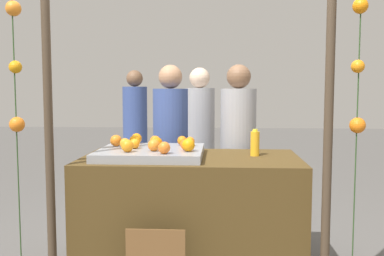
# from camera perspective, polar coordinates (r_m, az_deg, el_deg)

# --- Properties ---
(stall_counter) EXTENTS (1.60, 0.88, 0.86)m
(stall_counter) POSITION_cam_1_polar(r_m,az_deg,el_deg) (3.37, -0.16, -10.99)
(stall_counter) COLOR #4C3819
(stall_counter) RESTS_ON ground_plane
(orange_tray) EXTENTS (0.76, 0.70, 0.06)m
(orange_tray) POSITION_cam_1_polar(r_m,az_deg,el_deg) (3.28, -5.30, -3.20)
(orange_tray) COLOR gray
(orange_tray) RESTS_ON stall_counter
(orange_0) EXTENTS (0.08, 0.08, 0.08)m
(orange_0) POSITION_cam_1_polar(r_m,az_deg,el_deg) (3.20, -0.83, -2.17)
(orange_0) COLOR orange
(orange_0) RESTS_ON orange_tray
(orange_1) EXTENTS (0.08, 0.08, 0.08)m
(orange_1) POSITION_cam_1_polar(r_m,az_deg,el_deg) (3.01, -3.61, -2.56)
(orange_1) COLOR orange
(orange_1) RESTS_ON orange_tray
(orange_2) EXTENTS (0.07, 0.07, 0.07)m
(orange_2) POSITION_cam_1_polar(r_m,az_deg,el_deg) (3.41, -0.26, -1.75)
(orange_2) COLOR orange
(orange_2) RESTS_ON orange_tray
(orange_3) EXTENTS (0.08, 0.08, 0.08)m
(orange_3) POSITION_cam_1_polar(r_m,az_deg,el_deg) (3.41, -4.77, -1.68)
(orange_3) COLOR orange
(orange_3) RESTS_ON orange_tray
(orange_4) EXTENTS (0.09, 0.09, 0.09)m
(orange_4) POSITION_cam_1_polar(r_m,az_deg,el_deg) (3.12, -8.33, -2.30)
(orange_4) COLOR orange
(orange_4) RESTS_ON orange_tray
(orange_5) EXTENTS (0.07, 0.07, 0.07)m
(orange_5) POSITION_cam_1_polar(r_m,az_deg,el_deg) (3.29, -7.43, -2.01)
(orange_5) COLOR orange
(orange_5) RESTS_ON orange_tray
(orange_6) EXTENTS (0.09, 0.09, 0.09)m
(orange_6) POSITION_cam_1_polar(r_m,az_deg,el_deg) (3.15, -4.96, -2.23)
(orange_6) COLOR orange
(orange_6) RESTS_ON orange_tray
(orange_7) EXTENTS (0.09, 0.09, 0.09)m
(orange_7) POSITION_cam_1_polar(r_m,az_deg,el_deg) (3.43, -7.38, -1.64)
(orange_7) COLOR orange
(orange_7) RESTS_ON orange_tray
(orange_8) EXTENTS (0.08, 0.08, 0.08)m
(orange_8) POSITION_cam_1_polar(r_m,az_deg,el_deg) (3.59, -7.17, -1.35)
(orange_8) COLOR orange
(orange_8) RESTS_ON orange_tray
(orange_9) EXTENTS (0.08, 0.08, 0.08)m
(orange_9) POSITION_cam_1_polar(r_m,az_deg,el_deg) (3.29, -8.64, -1.99)
(orange_9) COLOR orange
(orange_9) RESTS_ON orange_tray
(orange_10) EXTENTS (0.09, 0.09, 0.09)m
(orange_10) POSITION_cam_1_polar(r_m,az_deg,el_deg) (3.12, -0.46, -2.22)
(orange_10) COLOR orange
(orange_10) RESTS_ON orange_tray
(orange_11) EXTENTS (0.09, 0.09, 0.09)m
(orange_11) POSITION_cam_1_polar(r_m,az_deg,el_deg) (3.44, -9.77, -1.61)
(orange_11) COLOR orange
(orange_11) RESTS_ON orange_tray
(orange_12) EXTENTS (0.08, 0.08, 0.08)m
(orange_12) POSITION_cam_1_polar(r_m,az_deg,el_deg) (3.29, -4.52, -1.92)
(orange_12) COLOR orange
(orange_12) RESTS_ON orange_tray
(orange_13) EXTENTS (0.08, 0.08, 0.08)m
(orange_13) POSITION_cam_1_polar(r_m,az_deg,el_deg) (3.44, -1.28, -1.65)
(orange_13) COLOR orange
(orange_13) RESTS_ON orange_tray
(juice_bottle) EXTENTS (0.07, 0.07, 0.20)m
(juice_bottle) POSITION_cam_1_polar(r_m,az_deg,el_deg) (3.34, 8.12, -1.97)
(juice_bottle) COLOR gold
(juice_bottle) RESTS_ON stall_counter
(vendor_left) EXTENTS (0.32, 0.32, 1.58)m
(vendor_left) POSITION_cam_1_polar(r_m,az_deg,el_deg) (4.03, -2.76, -3.90)
(vendor_left) COLOR #384C8C
(vendor_left) RESTS_ON ground_plane
(vendor_right) EXTENTS (0.32, 0.32, 1.58)m
(vendor_right) POSITION_cam_1_polar(r_m,az_deg,el_deg) (3.98, 5.95, -4.03)
(vendor_right) COLOR #99999E
(vendor_right) RESTS_ON ground_plane
(crowd_person_0) EXTENTS (0.32, 0.32, 1.58)m
(crowd_person_0) POSITION_cam_1_polar(r_m,az_deg,el_deg) (4.70, 0.92, -2.57)
(crowd_person_0) COLOR #99999E
(crowd_person_0) RESTS_ON ground_plane
(crowd_person_1) EXTENTS (0.32, 0.32, 1.61)m
(crowd_person_1) POSITION_cam_1_polar(r_m,az_deg,el_deg) (5.93, -7.33, -0.90)
(crowd_person_1) COLOR #384C8C
(crowd_person_1) RESTS_ON ground_plane
(canopy_post_left) EXTENTS (0.06, 0.06, 2.23)m
(canopy_post_left) POSITION_cam_1_polar(r_m,az_deg,el_deg) (2.97, -18.00, -0.02)
(canopy_post_left) COLOR #473828
(canopy_post_left) RESTS_ON ground_plane
(canopy_post_right) EXTENTS (0.06, 0.06, 2.23)m
(canopy_post_right) POSITION_cam_1_polar(r_m,az_deg,el_deg) (2.85, 17.18, -0.22)
(canopy_post_right) COLOR #473828
(canopy_post_right) RESTS_ON ground_plane
(garland_strand_left) EXTENTS (0.10, 0.11, 1.96)m
(garland_strand_left) POSITION_cam_1_polar(r_m,az_deg,el_deg) (2.99, -21.83, 6.80)
(garland_strand_left) COLOR #2D4C23
(garland_strand_left) RESTS_ON ground_plane
(garland_strand_right) EXTENTS (0.10, 0.10, 1.96)m
(garland_strand_right) POSITION_cam_1_polar(r_m,az_deg,el_deg) (2.88, 20.68, 6.50)
(garland_strand_right) COLOR #2D4C23
(garland_strand_right) RESTS_ON ground_plane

